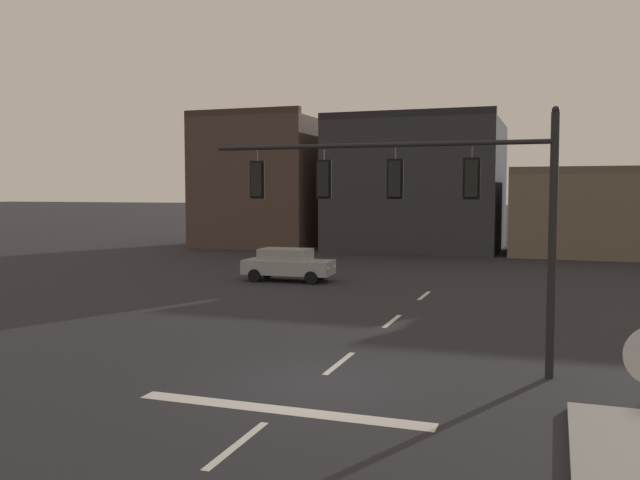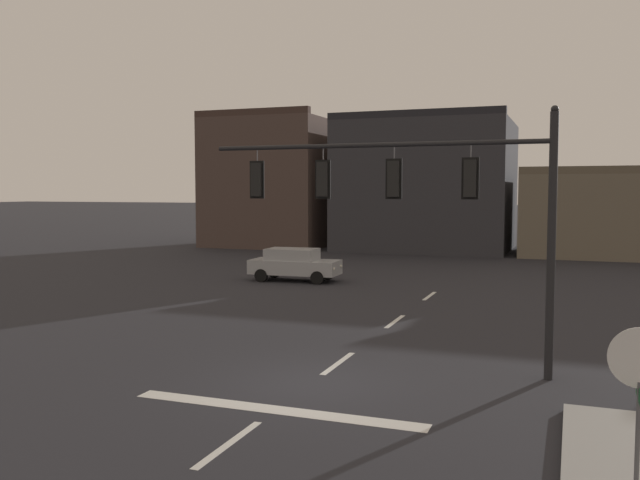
{
  "view_description": "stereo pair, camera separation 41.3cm",
  "coord_description": "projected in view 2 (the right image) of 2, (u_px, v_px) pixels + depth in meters",
  "views": [
    {
      "loc": [
        5.23,
        -14.57,
        4.5
      ],
      "look_at": [
        -0.95,
        3.19,
        3.12
      ],
      "focal_mm": 38.05,
      "sensor_mm": 36.0,
      "label": 1
    },
    {
      "loc": [
        5.62,
        -14.43,
        4.5
      ],
      "look_at": [
        -0.95,
        3.19,
        3.12
      ],
      "focal_mm": 38.05,
      "sensor_mm": 36.0,
      "label": 2
    }
  ],
  "objects": [
    {
      "name": "ground_plane",
      "position": [
        310.0,
        384.0,
        15.77
      ],
      "size": [
        400.0,
        400.0,
        0.0
      ],
      "primitive_type": "plane",
      "color": "#232328"
    },
    {
      "name": "stop_bar_paint",
      "position": [
        275.0,
        410.0,
        13.9
      ],
      "size": [
        6.4,
        0.5,
        0.01
      ],
      "primitive_type": "cube",
      "color": "silver",
      "rests_on": "ground"
    },
    {
      "name": "lane_centreline",
      "position": [
        338.0,
        363.0,
        17.64
      ],
      "size": [
        0.16,
        26.4,
        0.01
      ],
      "color": "silver",
      "rests_on": "ground"
    },
    {
      "name": "signal_mast_near_side",
      "position": [
        420.0,
        194.0,
        16.89
      ],
      "size": [
        8.84,
        0.39,
        6.46
      ],
      "color": "black",
      "rests_on": "ground"
    },
    {
      "name": "stop_sign",
      "position": [
        640.0,
        382.0,
        8.31
      ],
      "size": [
        0.76,
        0.64,
        2.83
      ],
      "color": "#56565B",
      "rests_on": "ground"
    },
    {
      "name": "car_lot_nearside",
      "position": [
        294.0,
        264.0,
        33.61
      ],
      "size": [
        4.52,
        2.07,
        1.61
      ],
      "color": "#9EA0A5",
      "rests_on": "ground"
    },
    {
      "name": "building_row",
      "position": [
        528.0,
        195.0,
        49.11
      ],
      "size": [
        51.09,
        12.14,
        10.61
      ],
      "color": "#473833",
      "rests_on": "ground"
    }
  ]
}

